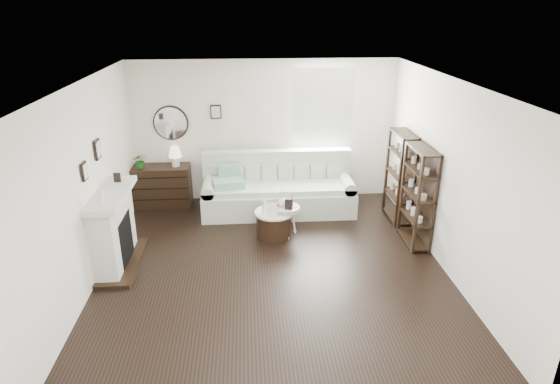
{
  "coord_description": "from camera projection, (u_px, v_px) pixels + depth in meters",
  "views": [
    {
      "loc": [
        -0.34,
        -5.98,
        3.65
      ],
      "look_at": [
        0.16,
        0.8,
        0.88
      ],
      "focal_mm": 30.0,
      "sensor_mm": 36.0,
      "label": 1
    }
  ],
  "objects": [
    {
      "name": "room",
      "position": [
        303.0,
        119.0,
        8.86
      ],
      "size": [
        5.5,
        5.5,
        5.5
      ],
      "color": "black",
      "rests_on": "ground"
    },
    {
      "name": "sofa",
      "position": [
        278.0,
        192.0,
        8.73
      ],
      "size": [
        2.78,
        0.96,
        1.08
      ],
      "color": "beige",
      "rests_on": "ground"
    },
    {
      "name": "card_frame_drum",
      "position": [
        272.0,
        209.0,
        7.51
      ],
      "size": [
        0.17,
        0.07,
        0.22
      ],
      "primitive_type": "cube",
      "rotation": [
        -0.21,
        0.0,
        -0.04
      ],
      "color": "white",
      "rests_on": "drum_table"
    },
    {
      "name": "fireplace",
      "position": [
        114.0,
        231.0,
        6.84
      ],
      "size": [
        0.5,
        1.4,
        1.84
      ],
      "color": "silver",
      "rests_on": "ground"
    },
    {
      "name": "drum_table",
      "position": [
        274.0,
        223.0,
        7.79
      ],
      "size": [
        0.64,
        0.64,
        0.45
      ],
      "rotation": [
        0.0,
        0.0,
        -0.34
      ],
      "color": "black",
      "rests_on": "ground"
    },
    {
      "name": "eiffel_ped",
      "position": [
        292.0,
        200.0,
        7.69
      ],
      "size": [
        0.12,
        0.12,
        0.2
      ],
      "primitive_type": null,
      "rotation": [
        0.0,
        0.0,
        0.08
      ],
      "color": "black",
      "rests_on": "pedestal_table"
    },
    {
      "name": "table_lamp",
      "position": [
        175.0,
        156.0,
        8.72
      ],
      "size": [
        0.3,
        0.3,
        0.38
      ],
      "primitive_type": null,
      "rotation": [
        0.0,
        0.0,
        -0.26
      ],
      "color": "silver",
      "rests_on": "dresser"
    },
    {
      "name": "bottle_drum",
      "position": [
        264.0,
        205.0,
        7.58
      ],
      "size": [
        0.07,
        0.07,
        0.29
      ],
      "primitive_type": "cylinder",
      "color": "silver",
      "rests_on": "drum_table"
    },
    {
      "name": "dresser",
      "position": [
        160.0,
        186.0,
        8.92
      ],
      "size": [
        1.18,
        0.51,
        0.79
      ],
      "color": "black",
      "rests_on": "ground"
    },
    {
      "name": "shelf_unit_near",
      "position": [
        418.0,
        196.0,
        7.38
      ],
      "size": [
        0.3,
        0.8,
        1.6
      ],
      "color": "black",
      "rests_on": "ground"
    },
    {
      "name": "shelf_unit_far",
      "position": [
        400.0,
        177.0,
        8.21
      ],
      "size": [
        0.3,
        0.8,
        1.6
      ],
      "color": "black",
      "rests_on": "ground"
    },
    {
      "name": "pedestal_table",
      "position": [
        287.0,
        209.0,
        7.72
      ],
      "size": [
        0.43,
        0.43,
        0.52
      ],
      "rotation": [
        0.0,
        0.0,
        0.03
      ],
      "color": "silver",
      "rests_on": "ground"
    },
    {
      "name": "suitcase",
      "position": [
        330.0,
        197.0,
        8.89
      ],
      "size": [
        0.68,
        0.37,
        0.43
      ],
      "primitive_type": "cube",
      "rotation": [
        0.0,
        0.0,
        -0.26
      ],
      "color": "brown",
      "rests_on": "ground"
    },
    {
      "name": "card_frame_ped",
      "position": [
        289.0,
        205.0,
        7.56
      ],
      "size": [
        0.13,
        0.08,
        0.17
      ],
      "primitive_type": "cube",
      "rotation": [
        -0.21,
        0.0,
        -0.28
      ],
      "color": "black",
      "rests_on": "pedestal_table"
    },
    {
      "name": "quilt",
      "position": [
        228.0,
        183.0,
        8.44
      ],
      "size": [
        0.61,
        0.53,
        0.14
      ],
      "primitive_type": "cube",
      "rotation": [
        0.0,
        0.0,
        0.16
      ],
      "color": "#25886C",
      "rests_on": "sofa"
    },
    {
      "name": "eiffel_drum",
      "position": [
        278.0,
        205.0,
        7.72
      ],
      "size": [
        0.12,
        0.12,
        0.19
      ],
      "primitive_type": null,
      "rotation": [
        0.0,
        0.0,
        0.08
      ],
      "color": "black",
      "rests_on": "drum_table"
    },
    {
      "name": "flask_ped",
      "position": [
        282.0,
        199.0,
        7.66
      ],
      "size": [
        0.15,
        0.15,
        0.27
      ],
      "primitive_type": null,
      "color": "silver",
      "rests_on": "pedestal_table"
    },
    {
      "name": "potted_plant",
      "position": [
        140.0,
        160.0,
        8.65
      ],
      "size": [
        0.32,
        0.29,
        0.29
      ],
      "primitive_type": "imported",
      "rotation": [
        0.0,
        0.0,
        0.34
      ],
      "color": "#1E5E1B",
      "rests_on": "dresser"
    }
  ]
}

